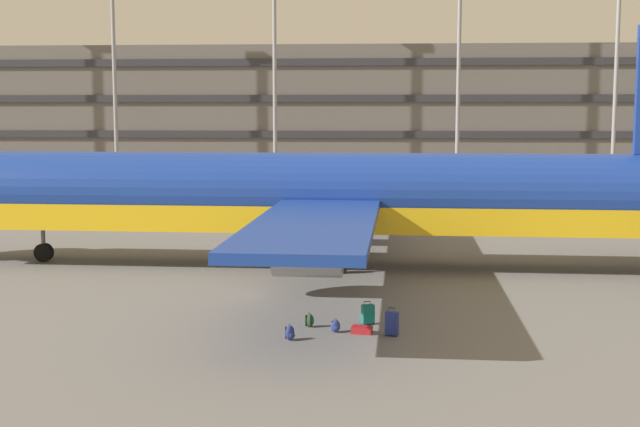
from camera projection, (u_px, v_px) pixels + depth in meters
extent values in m
plane|color=slate|center=(340.00, 265.00, 40.38)|extent=(600.00, 600.00, 0.00)
cube|color=#605B56|center=(360.00, 116.00, 91.62)|extent=(136.81, 20.50, 13.79)
cube|color=#2D2D33|center=(358.00, 170.00, 81.98)|extent=(135.44, 0.24, 0.70)
cube|color=#2D2D33|center=(358.00, 134.00, 81.57)|extent=(135.44, 0.24, 0.70)
cube|color=#2D2D33|center=(358.00, 98.00, 81.16)|extent=(135.44, 0.24, 0.70)
cube|color=#2D2D33|center=(358.00, 62.00, 80.75)|extent=(135.44, 0.24, 0.70)
cylinder|color=navy|center=(313.00, 193.00, 39.74)|extent=(35.00, 4.94, 3.83)
cube|color=yellow|center=(313.00, 216.00, 39.87)|extent=(33.60, 4.81, 1.22)
cube|color=navy|center=(314.00, 226.00, 30.55)|extent=(4.87, 14.79, 0.36)
cube|color=navy|center=(347.00, 183.00, 48.81)|extent=(4.87, 14.79, 0.36)
cylinder|color=#9E9EA3|center=(308.00, 251.00, 33.36)|extent=(2.80, 2.19, 2.10)
cylinder|color=#9E9EA3|center=(334.00, 212.00, 46.42)|extent=(2.80, 2.19, 2.10)
cylinder|color=black|center=(44.00, 252.00, 41.36)|extent=(0.91, 0.38, 0.90)
cylinder|color=slate|center=(43.00, 237.00, 41.27)|extent=(0.20, 0.20, 1.56)
cylinder|color=black|center=(340.00, 263.00, 38.36)|extent=(0.91, 0.38, 0.90)
cylinder|color=slate|center=(340.00, 246.00, 38.27)|extent=(0.20, 0.20, 1.56)
cylinder|color=black|center=(345.00, 252.00, 41.58)|extent=(0.91, 0.38, 0.90)
cylinder|color=slate|center=(345.00, 236.00, 41.48)|extent=(0.20, 0.20, 1.56)
cylinder|color=gray|center=(115.00, 81.00, 78.00)|extent=(0.36, 0.36, 20.38)
cylinder|color=gray|center=(275.00, 73.00, 76.98)|extent=(0.36, 0.36, 21.74)
cylinder|color=gray|center=(459.00, 67.00, 75.87)|extent=(0.36, 0.36, 22.67)
cylinder|color=gray|center=(617.00, 52.00, 74.83)|extent=(0.36, 0.36, 25.17)
cube|color=navy|center=(392.00, 323.00, 27.56)|extent=(0.47, 0.33, 0.75)
cylinder|color=#333338|center=(388.00, 310.00, 27.48)|extent=(0.02, 0.02, 0.14)
cylinder|color=#333338|center=(395.00, 310.00, 27.40)|extent=(0.02, 0.02, 0.14)
cube|color=black|center=(392.00, 308.00, 27.43)|extent=(0.23, 0.08, 0.02)
cylinder|color=black|center=(387.00, 334.00, 27.75)|extent=(0.03, 0.05, 0.05)
cylinder|color=black|center=(397.00, 335.00, 27.64)|extent=(0.03, 0.05, 0.05)
cylinder|color=black|center=(386.00, 335.00, 27.57)|extent=(0.03, 0.05, 0.05)
cylinder|color=black|center=(396.00, 336.00, 27.47)|extent=(0.03, 0.05, 0.05)
cube|color=#147266|center=(368.00, 314.00, 29.07)|extent=(0.48, 0.38, 0.64)
cylinder|color=#333338|center=(370.00, 303.00, 29.13)|extent=(0.02, 0.02, 0.10)
cylinder|color=#333338|center=(364.00, 303.00, 29.05)|extent=(0.02, 0.02, 0.10)
cube|color=black|center=(367.00, 301.00, 29.08)|extent=(0.22, 0.11, 0.02)
cylinder|color=black|center=(373.00, 324.00, 29.08)|extent=(0.04, 0.05, 0.05)
cylinder|color=black|center=(364.00, 325.00, 28.96)|extent=(0.04, 0.05, 0.05)
cylinder|color=black|center=(371.00, 323.00, 29.25)|extent=(0.04, 0.05, 0.05)
cylinder|color=black|center=(362.00, 323.00, 29.14)|extent=(0.04, 0.05, 0.05)
cube|color=#B21E23|center=(362.00, 330.00, 27.92)|extent=(0.73, 0.55, 0.24)
cube|color=black|center=(352.00, 329.00, 28.01)|extent=(0.07, 0.22, 0.02)
ellipsoid|color=#264C26|center=(309.00, 320.00, 28.72)|extent=(0.38, 0.30, 0.47)
ellipsoid|color=#264C26|center=(311.00, 322.00, 28.80)|extent=(0.25, 0.16, 0.21)
torus|color=black|center=(309.00, 314.00, 28.66)|extent=(0.08, 0.04, 0.08)
cube|color=black|center=(306.00, 321.00, 28.68)|extent=(0.04, 0.04, 0.40)
cube|color=black|center=(311.00, 321.00, 28.60)|extent=(0.04, 0.04, 0.40)
ellipsoid|color=navy|center=(290.00, 333.00, 27.05)|extent=(0.38, 0.38, 0.49)
ellipsoid|color=navy|center=(292.00, 336.00, 26.98)|extent=(0.23, 0.23, 0.22)
torus|color=black|center=(289.00, 325.00, 27.04)|extent=(0.07, 0.07, 0.08)
cube|color=black|center=(290.00, 332.00, 27.18)|extent=(0.04, 0.04, 0.41)
cube|color=black|center=(286.00, 333.00, 27.07)|extent=(0.04, 0.04, 0.41)
ellipsoid|color=navy|center=(336.00, 326.00, 28.05)|extent=(0.37, 0.32, 0.40)
ellipsoid|color=navy|center=(336.00, 329.00, 27.94)|extent=(0.24, 0.17, 0.18)
torus|color=black|center=(335.00, 320.00, 28.06)|extent=(0.08, 0.03, 0.08)
cube|color=black|center=(337.00, 325.00, 28.17)|extent=(0.04, 0.03, 0.34)
cube|color=black|center=(332.00, 326.00, 28.14)|extent=(0.04, 0.03, 0.34)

